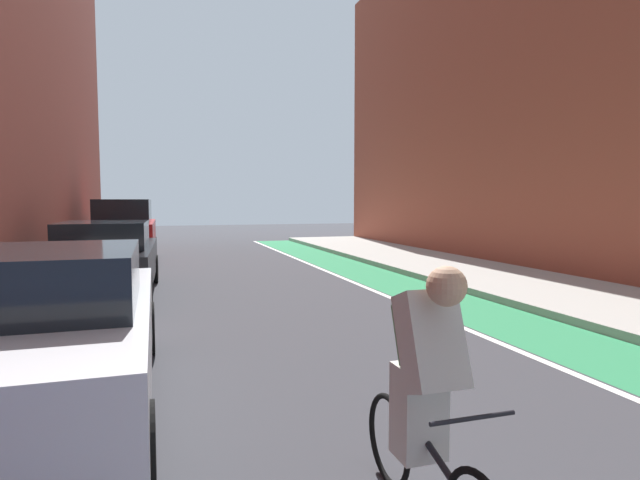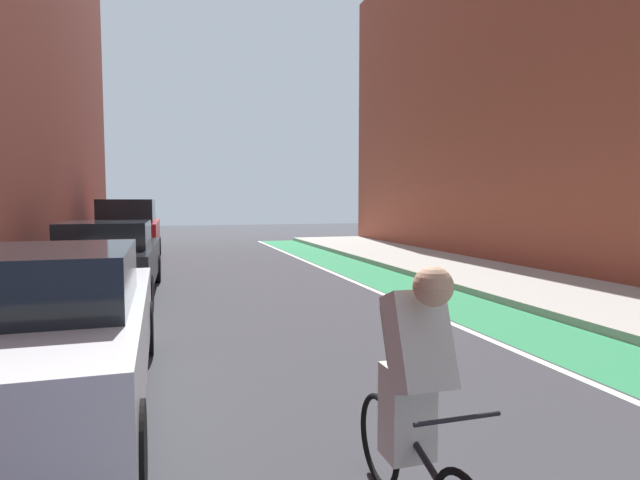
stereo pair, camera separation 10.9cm
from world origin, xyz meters
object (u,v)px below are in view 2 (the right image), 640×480
object	(u,v)px
parked_suv_red	(129,230)
cyclist_mid	(414,389)
parked_sedan_white	(39,331)
parked_sedan_black	(108,259)

from	to	relation	value
parked_suv_red	cyclist_mid	xyz separation A→B (m)	(2.46, -14.73, -0.17)
parked_sedan_white	parked_suv_red	bearing A→B (deg)	90.01
parked_sedan_white	parked_suv_red	xyz separation A→B (m)	(-0.00, 12.33, 0.23)
parked_sedan_black	parked_suv_red	world-z (taller)	parked_suv_red
parked_sedan_black	cyclist_mid	bearing A→B (deg)	-73.62
parked_sedan_black	cyclist_mid	world-z (taller)	cyclist_mid
parked_suv_red	cyclist_mid	world-z (taller)	parked_suv_red
parked_suv_red	parked_sedan_white	bearing A→B (deg)	-89.99
parked_sedan_black	parked_suv_red	bearing A→B (deg)	90.00
parked_sedan_white	parked_sedan_black	size ratio (longest dim) A/B	0.97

